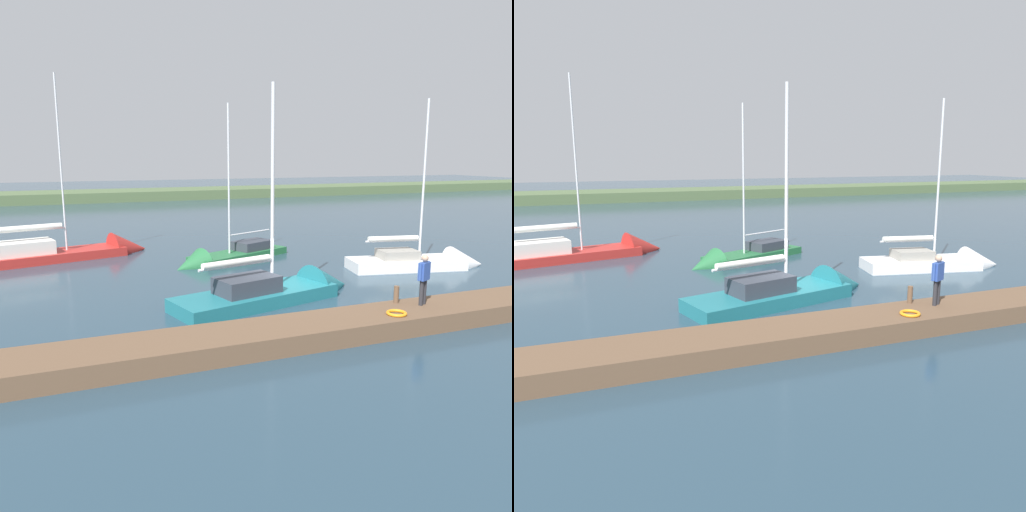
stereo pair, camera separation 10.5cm
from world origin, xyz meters
TOP-DOWN VIEW (x-y plane):
  - ground_plane at (0.00, 0.00)m, footprint 200.00×200.00m
  - far_shoreline at (0.00, -49.18)m, footprint 180.00×8.00m
  - dock_pier at (0.00, 4.74)m, footprint 23.62×2.05m
  - mooring_post_near at (-2.36, 4.03)m, footprint 0.18×0.18m
  - life_ring_buoy at (-1.55, 5.16)m, footprint 0.66×0.66m
  - sailboat_far_left at (7.59, -11.66)m, footprint 9.98×4.61m
  - sailboat_mid_channel at (-8.98, -2.25)m, footprint 7.38×3.34m
  - sailboat_far_right at (0.12, 0.14)m, footprint 8.46×4.13m
  - sailboat_inner_slip at (0.15, -7.69)m, footprint 7.42×4.66m
  - person_on_dock at (-3.05, 4.55)m, footprint 0.61×0.39m

SIDE VIEW (x-z plane):
  - ground_plane at x=0.00m, z-range 0.00..0.00m
  - far_shoreline at x=0.00m, z-range -1.20..1.20m
  - sailboat_inner_slip at x=0.15m, z-range -4.53..4.70m
  - sailboat_mid_channel at x=-8.98m, z-range -4.42..4.78m
  - sailboat_far_right at x=0.12m, z-range -4.47..4.83m
  - sailboat_far_left at x=7.59m, z-range -5.24..5.69m
  - dock_pier at x=0.00m, z-range 0.00..0.61m
  - life_ring_buoy at x=-1.55m, z-range 0.61..0.71m
  - mooring_post_near at x=-2.36m, z-range 0.61..1.21m
  - person_on_dock at x=-3.05m, z-range 0.75..2.51m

